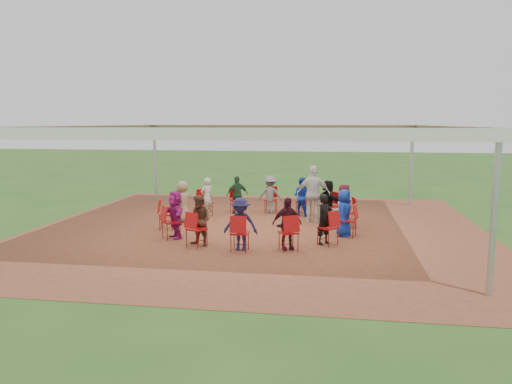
# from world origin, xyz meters

# --- Properties ---
(ground) EXTENTS (80.00, 80.00, 0.00)m
(ground) POSITION_xyz_m (0.00, 0.00, 0.00)
(ground) COLOR #285119
(ground) RESTS_ON ground
(dirt_patch) EXTENTS (13.00, 13.00, 0.00)m
(dirt_patch) POSITION_xyz_m (0.00, 0.00, 0.01)
(dirt_patch) COLOR brown
(dirt_patch) RESTS_ON ground
(tent) EXTENTS (10.33, 10.33, 3.00)m
(tent) POSITION_xyz_m (0.00, 0.00, 2.37)
(tent) COLOR #B2B2B7
(tent) RESTS_ON ground
(chair_0) EXTENTS (0.52, 0.50, 0.90)m
(chair_0) POSITION_xyz_m (2.60, 0.56, 0.45)
(chair_0) COLOR #B20C0D
(chair_0) RESTS_ON ground
(chair_1) EXTENTS (0.61, 0.60, 0.90)m
(chair_1) POSITION_xyz_m (2.10, 1.63, 0.45)
(chair_1) COLOR #B20C0D
(chair_1) RESTS_ON ground
(chair_2) EXTENTS (0.57, 0.58, 0.90)m
(chair_2) POSITION_xyz_m (1.18, 2.38, 0.45)
(chair_2) COLOR #B20C0D
(chair_2) RESTS_ON ground
(chair_3) EXTENTS (0.43, 0.44, 0.90)m
(chair_3) POSITION_xyz_m (0.03, 2.66, 0.45)
(chair_3) COLOR #B20C0D
(chair_3) RESTS_ON ground
(chair_4) EXTENTS (0.57, 0.58, 0.90)m
(chair_4) POSITION_xyz_m (-1.12, 2.41, 0.45)
(chair_4) COLOR #B20C0D
(chair_4) RESTS_ON ground
(chair_5) EXTENTS (0.61, 0.60, 0.90)m
(chair_5) POSITION_xyz_m (-2.06, 1.68, 0.45)
(chair_5) COLOR #B20C0D
(chair_5) RESTS_ON ground
(chair_6) EXTENTS (0.53, 0.51, 0.90)m
(chair_6) POSITION_xyz_m (-2.58, 0.62, 0.45)
(chair_6) COLOR #B20C0D
(chair_6) RESTS_ON ground
(chair_7) EXTENTS (0.52, 0.50, 0.90)m
(chair_7) POSITION_xyz_m (-2.60, -0.56, 0.45)
(chair_7) COLOR #B20C0D
(chair_7) RESTS_ON ground
(chair_8) EXTENTS (0.61, 0.60, 0.90)m
(chair_8) POSITION_xyz_m (-2.10, -1.63, 0.45)
(chair_8) COLOR #B20C0D
(chair_8) RESTS_ON ground
(chair_9) EXTENTS (0.57, 0.58, 0.90)m
(chair_9) POSITION_xyz_m (-1.18, -2.38, 0.45)
(chair_9) COLOR #B20C0D
(chair_9) RESTS_ON ground
(chair_10) EXTENTS (0.43, 0.44, 0.90)m
(chair_10) POSITION_xyz_m (-0.03, -2.66, 0.45)
(chair_10) COLOR #B20C0D
(chair_10) RESTS_ON ground
(chair_11) EXTENTS (0.57, 0.58, 0.90)m
(chair_11) POSITION_xyz_m (1.12, -2.41, 0.45)
(chair_11) COLOR #B20C0D
(chair_11) RESTS_ON ground
(chair_12) EXTENTS (0.61, 0.60, 0.90)m
(chair_12) POSITION_xyz_m (2.06, -1.68, 0.45)
(chair_12) COLOR #B20C0D
(chair_12) RESTS_ON ground
(chair_13) EXTENTS (0.53, 0.51, 0.90)m
(chair_13) POSITION_xyz_m (2.58, -0.62, 0.45)
(chair_13) COLOR #B20C0D
(chair_13) RESTS_ON ground
(person_seated_0) EXTENTS (0.48, 0.69, 1.29)m
(person_seated_0) POSITION_xyz_m (2.48, 0.54, 0.65)
(person_seated_0) COLOR #3B101A
(person_seated_0) RESTS_ON ground
(person_seated_1) EXTENTS (1.09, 1.22, 1.29)m
(person_seated_1) POSITION_xyz_m (2.00, 1.56, 0.65)
(person_seated_1) COLOR black
(person_seated_1) RESTS_ON ground
(person_seated_2) EXTENTS (0.72, 0.60, 1.29)m
(person_seated_2) POSITION_xyz_m (1.13, 2.27, 0.65)
(person_seated_2) COLOR #1331A2
(person_seated_2) RESTS_ON ground
(person_seated_3) EXTENTS (0.84, 0.42, 1.29)m
(person_seated_3) POSITION_xyz_m (0.03, 2.54, 0.65)
(person_seated_3) COLOR slate
(person_seated_3) RESTS_ON ground
(person_seated_4) EXTENTS (0.85, 0.67, 1.29)m
(person_seated_4) POSITION_xyz_m (-1.07, 2.30, 0.65)
(person_seated_4) COLOR #204329
(person_seated_4) RESTS_ON ground
(person_seated_5) EXTENTS (0.54, 0.56, 1.29)m
(person_seated_5) POSITION_xyz_m (-1.97, 1.61, 0.65)
(person_seated_5) COLOR #B6AFA1
(person_seated_5) RESTS_ON ground
(person_seated_6) EXTENTS (0.49, 0.70, 1.29)m
(person_seated_6) POSITION_xyz_m (-2.47, 0.59, 0.65)
(person_seated_6) COLOR #8C7756
(person_seated_6) RESTS_ON ground
(person_seated_7) EXTENTS (1.09, 1.22, 1.29)m
(person_seated_7) POSITION_xyz_m (-2.00, -1.56, 0.65)
(person_seated_7) COLOR #9C1874
(person_seated_7) RESTS_ON ground
(person_seated_8) EXTENTS (0.72, 0.60, 1.29)m
(person_seated_8) POSITION_xyz_m (-1.13, -2.27, 0.65)
(person_seated_8) COLOR #553325
(person_seated_8) RESTS_ON ground
(person_seated_9) EXTENTS (0.84, 0.42, 1.29)m
(person_seated_9) POSITION_xyz_m (-0.03, -2.54, 0.65)
(person_seated_9) COLOR #1C1A43
(person_seated_9) RESTS_ON ground
(person_seated_10) EXTENTS (0.85, 0.67, 1.29)m
(person_seated_10) POSITION_xyz_m (1.07, -2.30, 0.65)
(person_seated_10) COLOR #3B101A
(person_seated_10) RESTS_ON ground
(person_seated_11) EXTENTS (0.54, 0.56, 1.29)m
(person_seated_11) POSITION_xyz_m (1.97, -1.61, 0.65)
(person_seated_11) COLOR black
(person_seated_11) RESTS_ON ground
(person_seated_12) EXTENTS (0.49, 0.70, 1.29)m
(person_seated_12) POSITION_xyz_m (2.47, -0.59, 0.65)
(person_seated_12) COLOR #1331A2
(person_seated_12) RESTS_ON ground
(standing_person) EXTENTS (1.06, 0.57, 1.77)m
(standing_person) POSITION_xyz_m (1.55, 1.25, 0.89)
(standing_person) COLOR silver
(standing_person) RESTS_ON ground
(cable_coil) EXTENTS (0.44, 0.44, 0.03)m
(cable_coil) POSITION_xyz_m (0.68, 0.38, 0.02)
(cable_coil) COLOR black
(cable_coil) RESTS_ON ground
(laptop) EXTENTS (0.32, 0.37, 0.22)m
(laptop) POSITION_xyz_m (2.32, 0.50, 0.61)
(laptop) COLOR #B7B7BC
(laptop) RESTS_ON ground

